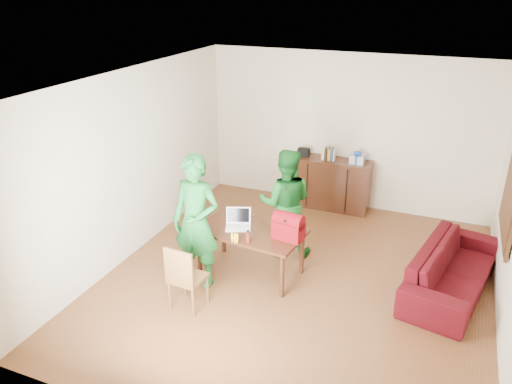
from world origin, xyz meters
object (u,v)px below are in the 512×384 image
at_px(person_near, 196,222).
at_px(sofa, 453,269).
at_px(chair, 188,289).
at_px(table, 250,235).
at_px(bottle, 248,236).
at_px(person_far, 285,203).
at_px(laptop, 238,225).
at_px(red_bag, 288,229).

relative_size(person_near, sofa, 0.88).
height_order(chair, sofa, chair).
xyz_separation_m(table, bottle, (0.11, -0.33, 0.17)).
bearing_deg(bottle, person_far, 81.89).
relative_size(laptop, red_bag, 1.02).
xyz_separation_m(chair, sofa, (3.03, 1.63, 0.05)).
xyz_separation_m(table, person_far, (0.25, 0.70, 0.23)).
bearing_deg(table, sofa, 19.36).
bearing_deg(sofa, laptop, 114.88).
bearing_deg(person_near, person_far, 56.91).
bearing_deg(red_bag, person_far, 120.77).
bearing_deg(bottle, laptop, 131.70).
relative_size(red_bag, sofa, 0.19).
bearing_deg(laptop, red_bag, -22.87).
xyz_separation_m(person_far, red_bag, (0.30, -0.74, -0.00)).
bearing_deg(sofa, bottle, 122.83).
xyz_separation_m(person_near, sofa, (3.17, 1.09, -0.60)).
relative_size(person_near, person_far, 1.11).
height_order(chair, laptop, laptop).
bearing_deg(bottle, table, 107.76).
distance_m(person_far, bottle, 1.05).
bearing_deg(chair, sofa, 33.05).
bearing_deg(laptop, chair, -125.09).
relative_size(person_near, laptop, 4.53).
bearing_deg(table, chair, -106.36).
relative_size(laptop, sofa, 0.19).
relative_size(table, sofa, 0.73).
bearing_deg(person_near, bottle, 14.02).
height_order(person_far, red_bag, person_far).
distance_m(red_bag, sofa, 2.22).
height_order(table, sofa, table).
relative_size(person_near, red_bag, 4.61).
distance_m(chair, person_near, 0.85).
distance_m(person_near, red_bag, 1.20).
xyz_separation_m(person_far, sofa, (2.35, -0.09, -0.51)).
distance_m(person_near, laptop, 0.63).
bearing_deg(chair, red_bag, 50.17).
xyz_separation_m(table, laptop, (-0.18, -0.01, 0.12)).
height_order(table, laptop, laptop).
distance_m(person_far, sofa, 2.41).
relative_size(chair, bottle, 5.05).
bearing_deg(table, person_far, 76.33).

